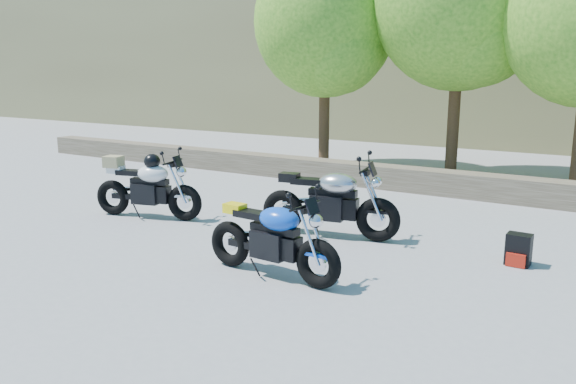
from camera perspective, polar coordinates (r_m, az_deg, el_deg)
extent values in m
plane|color=gray|center=(7.91, -5.07, -6.45)|extent=(90.00, 90.00, 0.00)
cube|color=#4E4434|center=(12.56, 10.06, 1.52)|extent=(22.00, 0.55, 0.50)
cylinder|color=#382314|center=(14.98, 3.70, 8.23)|extent=(0.28, 0.28, 3.02)
sphere|color=#2F7319|center=(15.00, 3.82, 16.90)|extent=(3.67, 3.67, 3.67)
sphere|color=#2F7319|center=(14.46, 5.02, 14.49)|extent=(2.38, 2.38, 2.38)
cylinder|color=#382314|center=(14.12, 16.53, 8.21)|extent=(0.28, 0.28, 3.36)
sphere|color=#2F7319|center=(13.71, 18.73, 15.52)|extent=(2.64, 2.64, 2.64)
torus|color=black|center=(8.54, 9.13, -2.80)|extent=(0.70, 0.29, 0.68)
torus|color=black|center=(8.96, -0.49, -1.93)|extent=(0.70, 0.29, 0.68)
cylinder|color=silver|center=(8.54, 9.13, -2.80)|extent=(0.24, 0.09, 0.23)
cylinder|color=silver|center=(8.96, -0.49, -1.93)|extent=(0.24, 0.09, 0.23)
cube|color=black|center=(8.69, 4.08, -1.53)|extent=(0.56, 0.41, 0.38)
cube|color=black|center=(8.62, 4.57, -0.06)|extent=(0.76, 0.30, 0.11)
ellipsoid|color=#B4B5B9|center=(8.57, 5.07, 0.88)|extent=(0.68, 0.52, 0.32)
cube|color=black|center=(8.71, 2.11, 1.09)|extent=(0.57, 0.33, 0.10)
cube|color=black|center=(8.81, 0.14, 1.51)|extent=(0.33, 0.26, 0.14)
cylinder|color=black|center=(8.42, 7.89, 2.30)|extent=(0.16, 0.70, 0.03)
sphere|color=silver|center=(8.42, 8.98, 1.01)|extent=(0.19, 0.19, 0.19)
torus|color=black|center=(9.79, -10.45, -1.07)|extent=(0.65, 0.31, 0.63)
torus|color=black|center=(10.51, -17.36, -0.53)|extent=(0.65, 0.31, 0.63)
cylinder|color=silver|center=(9.79, -10.45, -1.07)|extent=(0.22, 0.09, 0.22)
cylinder|color=silver|center=(10.51, -17.36, -0.53)|extent=(0.22, 0.09, 0.22)
cube|color=black|center=(10.12, -14.16, -0.13)|extent=(0.53, 0.41, 0.36)
cube|color=black|center=(10.04, -13.88, 1.06)|extent=(0.71, 0.33, 0.10)
ellipsoid|color=silver|center=(9.98, -13.58, 1.82)|extent=(0.65, 0.51, 0.30)
cube|color=black|center=(10.20, -15.68, 1.92)|extent=(0.53, 0.34, 0.09)
cube|color=silver|center=(10.36, -17.08, 2.21)|extent=(0.32, 0.26, 0.13)
cylinder|color=black|center=(9.75, -11.64, 3.02)|extent=(0.20, 0.64, 0.03)
sphere|color=silver|center=(9.70, -10.77, 2.01)|extent=(0.18, 0.18, 0.18)
ellipsoid|color=black|center=(9.94, -13.64, 3.05)|extent=(0.34, 0.35, 0.26)
cube|color=#8C7C51|center=(10.36, -17.31, 2.97)|extent=(0.35, 0.32, 0.20)
torus|color=black|center=(6.65, 3.09, -7.29)|extent=(0.62, 0.19, 0.61)
torus|color=black|center=(7.43, -5.90, -5.25)|extent=(0.62, 0.19, 0.61)
cylinder|color=silver|center=(6.65, 3.09, -7.29)|extent=(0.21, 0.05, 0.21)
cylinder|color=silver|center=(7.43, -5.90, -5.25)|extent=(0.21, 0.05, 0.21)
cube|color=black|center=(7.00, -1.79, -5.32)|extent=(0.47, 0.31, 0.34)
cube|color=black|center=(6.90, -1.36, -3.76)|extent=(0.67, 0.19, 0.09)
ellipsoid|color=blue|center=(6.82, -0.92, -2.77)|extent=(0.57, 0.40, 0.29)
cube|color=black|center=(7.07, -3.65, -2.27)|extent=(0.49, 0.24, 0.09)
cube|color=yellow|center=(7.24, -5.42, -1.65)|extent=(0.28, 0.21, 0.12)
cylinder|color=black|center=(6.56, 1.76, -1.42)|extent=(0.07, 0.63, 0.03)
sphere|color=silver|center=(6.52, 2.86, -2.97)|extent=(0.17, 0.17, 0.17)
cube|color=black|center=(8.06, 22.38, -5.41)|extent=(0.32, 0.23, 0.42)
cube|color=#A31A0D|center=(7.97, 22.12, -6.47)|extent=(0.25, 0.05, 0.18)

